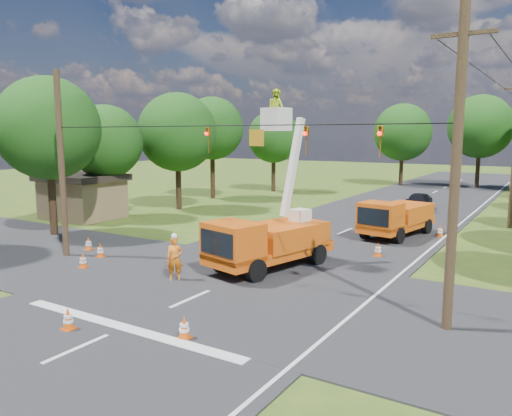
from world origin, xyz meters
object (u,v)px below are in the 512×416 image
Objects in this scene: tree_left_c at (105,142)px; traffic_cone_1 at (184,328)px; distant_car at (418,202)px; traffic_cone_3 at (378,250)px; traffic_cone_2 at (301,248)px; traffic_cone_6 at (88,244)px; pole_right_near at (456,164)px; traffic_cone_7 at (440,231)px; traffic_cone_0 at (68,319)px; pole_left at (61,165)px; tree_left_d at (177,132)px; bucket_truck at (268,232)px; traffic_cone_8 at (238,253)px; traffic_cone_5 at (100,250)px; tree_left_f at (274,137)px; tree_left_e at (212,129)px; traffic_cone_4 at (83,261)px; tree_far_b at (480,127)px; second_truck at (395,217)px; shed at (82,196)px; tree_left_b at (48,128)px; ground_worker at (175,259)px.

traffic_cone_1 is at bearing -36.66° from tree_left_c.
distant_car reaches higher than traffic_cone_3.
traffic_cone_2 is 3.79m from traffic_cone_3.
traffic_cone_6 is 0.07× the size of pole_right_near.
traffic_cone_3 is 1.00× the size of traffic_cone_7.
traffic_cone_7 is at bearing 72.02° from traffic_cone_0.
tree_left_c is at bearing 127.87° from pole_left.
traffic_cone_7 is 21.15m from pole_left.
bucket_truck is at bearing -37.78° from tree_left_d.
pole_right_near is at bearing -20.04° from traffic_cone_8.
tree_left_f is (-7.04, 29.36, 5.33)m from traffic_cone_5.
pole_left is at bearing -71.64° from tree_left_e.
traffic_cone_1 is 0.08× the size of tree_left_d.
pole_right_near reaches higher than traffic_cone_2.
tree_far_b is at bearing 77.92° from traffic_cone_4.
second_truck is at bearing 112.54° from pole_right_near.
pole_right_near reaches higher than traffic_cone_8.
shed is (-18.24, 4.81, -0.04)m from bucket_truck.
traffic_cone_7 is 24.14m from tree_left_e.
traffic_cone_2 is 39.43m from tree_far_b.
bucket_truck is at bearing 102.95° from traffic_cone_1.
traffic_cone_6 is 29.61m from tree_left_f.
traffic_cone_2 is 18.50m from shed.
tree_left_e is (1.20, 14.00, 4.87)m from shed.
traffic_cone_1 and traffic_cone_2 have the same top height.
traffic_cone_0 and traffic_cone_2 have the same top height.
tree_left_c is 21.07m from tree_left_f.
pole_right_near is at bearing -52.16° from tree_left_f.
second_truck is 8.74× the size of traffic_cone_6.
tree_left_e is at bearing 113.23° from traffic_cone_4.
shed is 0.68× the size of tree_left_c.
traffic_cone_8 is at bearing -123.25° from traffic_cone_7.
traffic_cone_5 is 0.13× the size of shed.
traffic_cone_6 is at bearing -162.90° from traffic_cone_8.
distant_car is 0.76× the size of shed.
tree_left_c is (-2.00, 6.00, -0.87)m from tree_left_b.
traffic_cone_0 is 0.13× the size of shed.
tree_left_f is at bearing -139.88° from tree_far_b.
traffic_cone_3 is 19.81m from tree_left_b.
tree_left_f reaches higher than distant_car.
tree_left_e reaches higher than tree_left_b.
shed reaches higher than ground_worker.
pole_left is at bearing -69.86° from tree_left_d.
ground_worker is 8.22m from pole_left.
tree_left_e is (-25.30, 22.00, 1.38)m from pole_right_near.
traffic_cone_0 is 1.00× the size of traffic_cone_1.
traffic_cone_0 is at bearing -46.96° from traffic_cone_5.
ground_worker is 33.28m from tree_left_f.
traffic_cone_1 is at bearing -91.06° from tree_far_b.
pole_left is at bearing -105.52° from tree_far_b.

